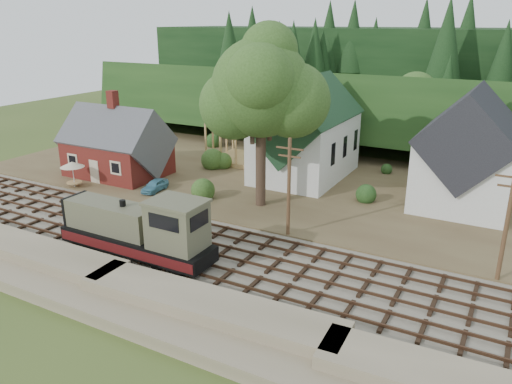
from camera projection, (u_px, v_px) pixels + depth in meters
The scene contains 18 objects.
ground at pixel (176, 244), 38.11m from camera, with size 140.00×140.00×0.00m, color #384C1E.
embankment at pixel (92, 295), 31.06m from camera, with size 64.00×5.00×1.60m, color #7F7259.
railroad_bed at pixel (176, 243), 38.08m from camera, with size 64.00×11.00×0.16m, color #726B5B.
village_flat at pixel (279, 180), 52.99m from camera, with size 64.00×26.00×0.30m, color brown.
hillside at pixel (352, 137), 72.94m from camera, with size 70.00×28.00×8.00m, color #1E3F19.
ridge at pixel (381, 119), 86.21m from camera, with size 80.00×20.00×12.00m, color black.
depot at pixel (117, 148), 53.43m from camera, with size 10.80×7.41×9.00m.
church at pixel (305, 132), 51.83m from camera, with size 8.40×15.17×13.00m.
farmhouse at pixel (468, 155), 44.12m from camera, with size 8.40×10.80×10.60m.
timber_frame at pixel (249, 137), 58.01m from camera, with size 8.20×6.20×6.99m.
lattice_tower at pixel (273, 73), 60.77m from camera, with size 3.20×3.20×12.12m.
big_tree at pixel (263, 95), 42.15m from camera, with size 10.90×8.40×14.70m.
telegraph_pole_near at pixel (289, 186), 37.86m from camera, with size 2.20×0.28×8.00m.
telegraph_pole_far at pixel (507, 223), 31.06m from camera, with size 2.20×0.28×8.00m.
locomotive at pixel (140, 230), 35.24m from camera, with size 11.95×2.99×4.78m.
car_blue at pixel (155, 185), 48.79m from camera, with size 1.36×3.39×1.15m, color #5399B3.
car_green at pixel (101, 163), 56.62m from camera, with size 1.15×3.29×1.09m, color #91B57D.
patio_set at pixel (72, 166), 49.47m from camera, with size 2.35×2.35×2.62m.
Camera 1 is at (22.04, -27.52, 16.21)m, focal length 35.00 mm.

